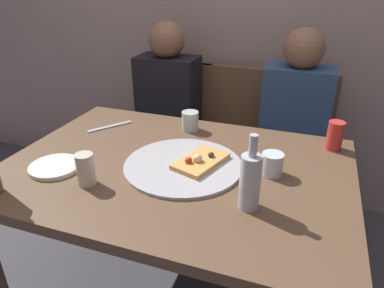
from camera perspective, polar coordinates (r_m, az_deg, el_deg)
dining_table at (r=1.41m, az=-2.58°, el=-6.42°), size 1.32×0.93×0.74m
pizza_tray at (r=1.35m, az=-1.42°, el=-3.44°), size 0.45×0.45×0.01m
pizza_slice_last at (r=1.34m, az=1.35°, el=-2.73°), size 0.19×0.25×0.05m
wine_bottle at (r=1.10m, az=9.41°, el=-5.84°), size 0.07×0.07×0.25m
tumbler_near at (r=1.65m, az=-0.30°, el=3.75°), size 0.08×0.08×0.09m
tumbler_far at (r=1.27m, az=-16.85°, el=-3.94°), size 0.06×0.06×0.12m
wine_glass at (r=1.32m, az=12.84°, el=-3.17°), size 0.08×0.08×0.08m
soda_can at (r=1.58m, az=22.13°, el=1.27°), size 0.07×0.07×0.12m
plate_stack at (r=1.43m, az=-21.31°, el=-3.44°), size 0.19×0.19×0.02m
table_knife at (r=1.74m, az=-13.12°, el=2.77°), size 0.14×0.19×0.01m
chair_left at (r=2.31m, az=-3.10°, el=3.13°), size 0.44×0.44×0.90m
chair_middle at (r=2.21m, az=5.66°, el=1.88°), size 0.44×0.44×0.90m
chair_right at (r=2.16m, az=15.81°, el=0.39°), size 0.44×0.44×0.90m
guest_in_sweater at (r=2.14m, az=-4.74°, el=4.78°), size 0.36×0.56×1.17m
guest_in_beanie at (r=1.97m, az=15.86°, el=1.93°), size 0.36×0.56×1.17m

